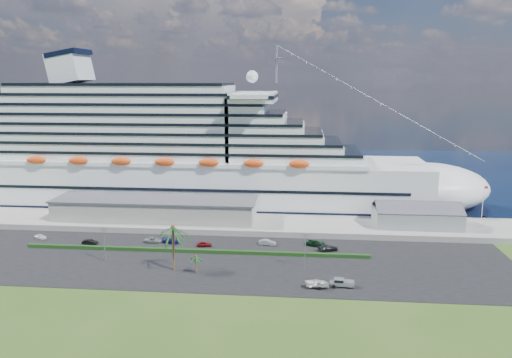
# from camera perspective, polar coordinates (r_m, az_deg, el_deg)

# --- Properties ---
(ground) EXTENTS (420.00, 420.00, 0.00)m
(ground) POSITION_cam_1_polar(r_m,az_deg,el_deg) (112.56, -4.82, -11.31)
(ground) COLOR #2E4F1A
(ground) RESTS_ON ground
(asphalt_lot) EXTENTS (140.00, 38.00, 0.12)m
(asphalt_lot) POSITION_cam_1_polar(r_m,az_deg,el_deg) (122.60, -3.91, -9.32)
(asphalt_lot) COLOR black
(asphalt_lot) RESTS_ON ground
(wharf) EXTENTS (240.00, 20.00, 1.80)m
(wharf) POSITION_cam_1_polar(r_m,az_deg,el_deg) (149.53, -2.12, -5.11)
(wharf) COLOR gray
(wharf) RESTS_ON ground
(water) EXTENTS (420.00, 160.00, 0.02)m
(water) POSITION_cam_1_polar(r_m,az_deg,el_deg) (236.89, 0.71, 0.86)
(water) COLOR black
(water) RESTS_ON ground
(cruise_ship) EXTENTS (191.00, 38.00, 54.00)m
(cruise_ship) POSITION_cam_1_polar(r_m,az_deg,el_deg) (173.05, -8.21, 2.42)
(cruise_ship) COLOR silver
(cruise_ship) RESTS_ON ground
(terminal_building) EXTENTS (61.00, 15.00, 6.30)m
(terminal_building) POSITION_cam_1_polar(r_m,az_deg,el_deg) (153.63, -11.43, -3.29)
(terminal_building) COLOR gray
(terminal_building) RESTS_ON wharf
(port_shed) EXTENTS (24.00, 12.31, 7.37)m
(port_shed) POSITION_cam_1_polar(r_m,az_deg,el_deg) (151.02, 17.88, -4.12)
(port_shed) COLOR gray
(port_shed) RESTS_ON wharf
(flagpole) EXTENTS (1.08, 0.16, 12.00)m
(flagpole) POSITION_cam_1_polar(r_m,az_deg,el_deg) (155.04, 24.50, -2.73)
(flagpole) COLOR silver
(flagpole) RESTS_ON wharf
(hedge) EXTENTS (88.00, 1.10, 0.90)m
(hedge) POSITION_cam_1_polar(r_m,az_deg,el_deg) (128.49, -7.11, -8.15)
(hedge) COLOR black
(hedge) RESTS_ON asphalt_lot
(lamp_post_left) EXTENTS (1.60, 0.35, 8.27)m
(lamp_post_left) POSITION_cam_1_polar(r_m,az_deg,el_deg) (125.61, -16.97, -6.74)
(lamp_post_left) COLOR gray
(lamp_post_left) RESTS_ON asphalt_lot
(lamp_post_right) EXTENTS (1.60, 0.35, 8.27)m
(lamp_post_right) POSITION_cam_1_polar(r_m,az_deg,el_deg) (116.50, 5.66, -7.71)
(lamp_post_right) COLOR gray
(lamp_post_right) RESTS_ON asphalt_lot
(palm_tall) EXTENTS (8.82, 8.82, 11.13)m
(palm_tall) POSITION_cam_1_polar(r_m,az_deg,el_deg) (115.18, -9.48, -6.02)
(palm_tall) COLOR #47301E
(palm_tall) RESTS_ON ground
(palm_short) EXTENTS (3.53, 3.53, 4.56)m
(palm_short) POSITION_cam_1_polar(r_m,az_deg,el_deg) (114.33, -6.88, -9.01)
(palm_short) COLOR #47301E
(palm_short) RESTS_ON ground
(parked_car_0) EXTENTS (3.96, 2.72, 1.25)m
(parked_car_0) POSITION_cam_1_polar(r_m,az_deg,el_deg) (150.10, -23.39, -6.06)
(parked_car_0) COLOR white
(parked_car_0) RESTS_ON asphalt_lot
(parked_car_1) EXTENTS (4.18, 1.54, 1.36)m
(parked_car_1) POSITION_cam_1_polar(r_m,az_deg,el_deg) (140.50, -18.43, -6.84)
(parked_car_1) COLOR black
(parked_car_1) RESTS_ON asphalt_lot
(parked_car_2) EXTENTS (4.69, 2.18, 1.30)m
(parked_car_2) POSITION_cam_1_polar(r_m,az_deg,el_deg) (137.76, -11.69, -6.86)
(parked_car_2) COLOR #9EA0A6
(parked_car_2) RESTS_ON asphalt_lot
(parked_car_3) EXTENTS (5.19, 3.49, 1.40)m
(parked_car_3) POSITION_cam_1_polar(r_m,az_deg,el_deg) (136.20, -9.73, -6.97)
(parked_car_3) COLOR #141847
(parked_car_3) RESTS_ON asphalt_lot
(parked_car_4) EXTENTS (4.02, 2.15, 1.30)m
(parked_car_4) POSITION_cam_1_polar(r_m,az_deg,el_deg) (132.51, -5.93, -7.42)
(parked_car_4) COLOR maroon
(parked_car_4) RESTS_ON asphalt_lot
(parked_car_5) EXTENTS (4.65, 2.06, 1.48)m
(parked_car_5) POSITION_cam_1_polar(r_m,az_deg,el_deg) (132.89, 1.29, -7.26)
(parked_car_5) COLOR #9EA0A5
(parked_car_5) RESTS_ON asphalt_lot
(parked_car_6) EXTENTS (5.70, 3.77, 1.45)m
(parked_car_6) POSITION_cam_1_polar(r_m,az_deg,el_deg) (133.18, 6.85, -7.30)
(parked_car_6) COLOR black
(parked_car_6) RESTS_ON asphalt_lot
(parked_car_7) EXTENTS (5.54, 3.89, 1.49)m
(parked_car_7) POSITION_cam_1_polar(r_m,az_deg,el_deg) (129.89, 8.23, -7.82)
(parked_car_7) COLOR black
(parked_car_7) RESTS_ON asphalt_lot
(pickup_truck) EXTENTS (5.26, 2.26, 1.81)m
(pickup_truck) POSITION_cam_1_polar(r_m,az_deg,el_deg) (109.10, 9.75, -11.57)
(pickup_truck) COLOR black
(pickup_truck) RESTS_ON asphalt_lot
(boat_trailer) EXTENTS (6.04, 3.95, 1.73)m
(boat_trailer) POSITION_cam_1_polar(r_m,az_deg,el_deg) (107.72, 7.05, -11.70)
(boat_trailer) COLOR gray
(boat_trailer) RESTS_ON asphalt_lot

